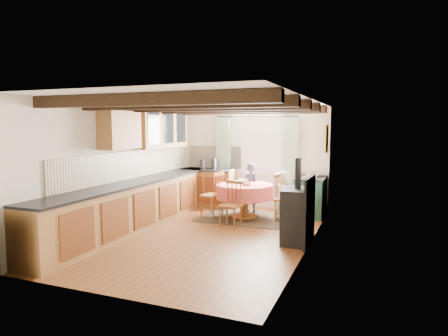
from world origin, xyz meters
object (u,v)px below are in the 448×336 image
at_px(aga_range, 311,196).
at_px(child_far, 251,188).
at_px(dining_table, 244,201).
at_px(chair_left, 212,194).
at_px(cast_iron_stove, 297,201).
at_px(child_right, 283,195).
at_px(cup, 244,182).
at_px(chair_right, 286,198).
at_px(chair_near, 230,204).

xyz_separation_m(aga_range, child_far, (-1.33, -0.14, 0.13)).
bearing_deg(dining_table, child_far, 94.55).
distance_m(dining_table, chair_left, 0.74).
distance_m(cast_iron_stove, child_right, 1.66).
bearing_deg(chair_left, aga_range, 125.59).
height_order(chair_left, aga_range, chair_left).
relative_size(dining_table, aga_range, 1.29).
xyz_separation_m(chair_left, cup, (0.74, 0.01, 0.29)).
bearing_deg(chair_left, chair_right, 107.14).
xyz_separation_m(chair_right, child_right, (-0.09, 0.13, 0.02)).
bearing_deg(cup, chair_left, -179.59).
xyz_separation_m(chair_left, child_far, (0.68, 0.69, 0.08)).
xyz_separation_m(child_far, child_right, (0.85, -0.45, -0.05)).
xyz_separation_m(cast_iron_stove, cup, (-1.38, 1.30, 0.06)).
xyz_separation_m(chair_near, cup, (0.04, 0.70, 0.33)).
height_order(dining_table, chair_right, chair_right).
distance_m(chair_near, child_far, 1.39).
bearing_deg(child_right, cup, 111.28).
height_order(dining_table, chair_near, chair_near).
distance_m(dining_table, chair_right, 0.91).
bearing_deg(chair_left, cast_iron_stove, 71.80).
bearing_deg(cup, child_far, 95.11).
relative_size(aga_range, cast_iron_stove, 0.65).
xyz_separation_m(dining_table, chair_left, (-0.73, -0.08, 0.13)).
distance_m(dining_table, cup, 0.42).
bearing_deg(chair_near, child_right, 55.24).
xyz_separation_m(chair_near, chair_right, (0.93, 0.81, 0.05)).
distance_m(chair_near, chair_left, 0.99).
relative_size(aga_range, child_far, 0.83).
height_order(chair_near, child_far, child_far).
height_order(chair_near, cup, chair_near).
relative_size(dining_table, chair_near, 1.35).
height_order(chair_near, aga_range, chair_near).
distance_m(aga_range, child_far, 1.34).
xyz_separation_m(dining_table, cup, (0.01, -0.07, 0.42)).
bearing_deg(chair_near, chair_right, 47.92).
distance_m(dining_table, child_right, 0.84).
distance_m(chair_right, cast_iron_stove, 1.50).
bearing_deg(child_far, aga_range, -156.73).
xyz_separation_m(chair_near, child_right, (0.84, 0.94, 0.07)).
bearing_deg(aga_range, cup, -147.08).
bearing_deg(child_right, child_far, 66.86).
relative_size(cast_iron_stove, child_far, 1.27).
bearing_deg(aga_range, chair_right, -118.31).
xyz_separation_m(dining_table, cast_iron_stove, (1.39, -1.37, 0.36)).
relative_size(dining_table, chair_left, 1.23).
height_order(chair_right, child_far, child_far).
height_order(chair_right, aga_range, chair_right).
height_order(dining_table, cast_iron_stove, cast_iron_stove).
bearing_deg(chair_right, chair_near, 140.11).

